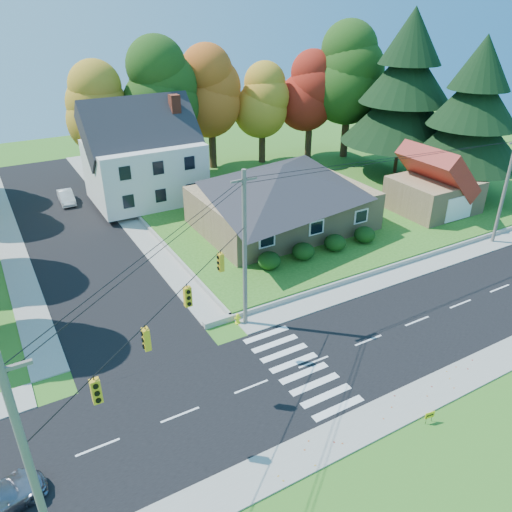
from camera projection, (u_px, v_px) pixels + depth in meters
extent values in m
plane|color=#3D7923|center=(314.00, 362.00, 27.93)|extent=(120.00, 120.00, 0.00)
cube|color=black|center=(314.00, 362.00, 27.92)|extent=(90.00, 8.00, 0.02)
cube|color=black|center=(70.00, 226.00, 44.41)|extent=(8.00, 44.00, 0.02)
cube|color=#9C9A90|center=(268.00, 317.00, 31.76)|extent=(90.00, 2.00, 0.08)
cube|color=#9C9A90|center=(374.00, 420.00, 24.06)|extent=(90.00, 2.00, 0.08)
cube|color=#3D7923|center=(297.00, 199.00, 49.70)|extent=(30.00, 30.00, 0.50)
cube|color=tan|center=(282.00, 208.00, 42.80)|extent=(14.00, 10.00, 3.20)
pyramid|color=#26262B|center=(283.00, 178.00, 41.55)|extent=(14.60, 10.60, 2.20)
cube|color=silver|center=(145.00, 171.00, 47.95)|extent=(10.00, 8.00, 5.60)
pyramid|color=#26262B|center=(141.00, 129.00, 46.10)|extent=(10.40, 8.40, 2.40)
cube|color=brown|center=(178.00, 146.00, 48.57)|extent=(0.90, 0.90, 9.60)
cube|color=tan|center=(433.00, 195.00, 45.93)|extent=(7.00, 6.00, 3.00)
pyramid|color=maroon|center=(438.00, 170.00, 44.87)|extent=(7.30, 6.30, 1.60)
cube|color=silver|center=(460.00, 208.00, 43.72)|extent=(3.20, 0.10, 2.20)
ellipsoid|color=#163A10|center=(269.00, 261.00, 36.27)|extent=(1.70, 1.70, 1.27)
ellipsoid|color=#163A10|center=(303.00, 251.00, 37.59)|extent=(1.70, 1.70, 1.27)
ellipsoid|color=#163A10|center=(335.00, 243.00, 38.91)|extent=(1.70, 1.70, 1.27)
ellipsoid|color=#163A10|center=(365.00, 235.00, 40.23)|extent=(1.70, 1.70, 1.27)
cylinder|color=#666059|center=(35.00, 483.00, 15.23)|extent=(0.26, 0.26, 10.00)
cube|color=#666059|center=(0.00, 371.00, 13.19)|extent=(1.60, 0.12, 0.12)
cylinder|color=#666059|center=(245.00, 252.00, 28.96)|extent=(0.26, 0.26, 10.00)
cube|color=#666059|center=(244.00, 180.00, 26.92)|extent=(1.60, 0.12, 0.12)
cylinder|color=#666059|center=(504.00, 191.00, 39.54)|extent=(0.26, 0.26, 9.00)
cube|color=gold|center=(96.00, 391.00, 17.43)|extent=(0.34, 0.26, 1.00)
cube|color=gold|center=(146.00, 339.00, 20.07)|extent=(0.26, 0.34, 1.00)
cube|color=gold|center=(188.00, 297.00, 22.91)|extent=(0.34, 0.26, 1.00)
cube|color=gold|center=(221.00, 262.00, 25.88)|extent=(0.26, 0.34, 1.00)
cylinder|color=black|center=(169.00, 301.00, 21.35)|extent=(13.02, 10.43, 0.04)
cylinder|color=#3F2A19|center=(108.00, 159.00, 51.74)|extent=(0.80, 0.80, 5.40)
sphere|color=#B28522|center=(103.00, 121.00, 49.93)|extent=(6.72, 6.72, 6.72)
sphere|color=#B28522|center=(100.00, 104.00, 49.16)|extent=(5.91, 5.91, 5.91)
sphere|color=#B28522|center=(98.00, 86.00, 48.38)|extent=(5.11, 5.11, 5.11)
cylinder|color=#3F2A19|center=(166.00, 149.00, 53.40)|extent=(0.86, 0.86, 6.30)
sphere|color=#224914|center=(162.00, 106.00, 51.30)|extent=(7.84, 7.84, 7.84)
sphere|color=#224914|center=(160.00, 86.00, 50.39)|extent=(6.90, 6.90, 6.90)
sphere|color=#224914|center=(159.00, 65.00, 49.49)|extent=(5.96, 5.96, 5.96)
cylinder|color=#3F2A19|center=(212.00, 142.00, 56.92)|extent=(0.83, 0.83, 5.85)
sphere|color=#BF561A|center=(211.00, 104.00, 54.97)|extent=(7.28, 7.28, 7.28)
sphere|color=#BF561A|center=(210.00, 87.00, 54.12)|extent=(6.41, 6.41, 6.41)
sphere|color=#BF561A|center=(209.00, 69.00, 53.28)|extent=(5.53, 5.53, 5.53)
cylinder|color=#3F2A19|center=(262.00, 141.00, 59.00)|extent=(0.77, 0.77, 4.95)
sphere|color=#B28522|center=(262.00, 111.00, 57.35)|extent=(6.16, 6.16, 6.16)
sphere|color=#B28522|center=(262.00, 97.00, 56.64)|extent=(5.42, 5.42, 5.42)
sphere|color=#B28522|center=(262.00, 83.00, 55.92)|extent=(4.68, 4.68, 4.68)
cylinder|color=#3F2A19|center=(309.00, 135.00, 60.77)|extent=(0.80, 0.80, 5.40)
sphere|color=maroon|center=(310.00, 102.00, 58.97)|extent=(6.72, 6.72, 6.72)
sphere|color=maroon|center=(311.00, 87.00, 58.19)|extent=(5.91, 5.91, 5.91)
sphere|color=maroon|center=(312.00, 72.00, 57.41)|extent=(5.11, 5.11, 5.11)
cylinder|color=#3F2A19|center=(345.00, 129.00, 60.68)|extent=(0.89, 0.89, 6.75)
sphere|color=#224914|center=(349.00, 87.00, 58.43)|extent=(8.40, 8.40, 8.40)
sphere|color=#224914|center=(350.00, 68.00, 57.46)|extent=(7.39, 7.39, 7.39)
sphere|color=#224914|center=(352.00, 49.00, 56.49)|extent=(6.38, 6.38, 6.38)
cylinder|color=#3F2A19|center=(396.00, 160.00, 55.86)|extent=(0.40, 0.40, 2.88)
cone|color=black|center=(403.00, 110.00, 53.34)|extent=(12.80, 12.80, 6.72)
cone|color=black|center=(408.00, 73.00, 51.57)|extent=(9.60, 9.60, 6.08)
cone|color=black|center=(413.00, 35.00, 49.94)|extent=(6.40, 6.40, 5.44)
cylinder|color=#3F2A19|center=(460.00, 180.00, 50.22)|extent=(0.40, 0.40, 2.52)
cone|color=black|center=(469.00, 133.00, 48.02)|extent=(11.20, 11.20, 5.88)
cone|color=black|center=(476.00, 97.00, 46.47)|extent=(8.40, 8.40, 5.32)
cone|color=black|center=(483.00, 62.00, 45.05)|extent=(5.60, 5.60, 4.76)
imported|color=silver|center=(66.00, 197.00, 49.19)|extent=(1.43, 3.77, 1.23)
cylinder|color=yellow|center=(238.00, 323.00, 31.21)|extent=(0.34, 0.34, 0.09)
cylinder|color=yellow|center=(238.00, 319.00, 31.08)|extent=(0.23, 0.23, 0.52)
sphere|color=yellow|center=(238.00, 315.00, 30.93)|extent=(0.25, 0.25, 0.25)
cylinder|color=yellow|center=(238.00, 318.00, 31.03)|extent=(0.44, 0.19, 0.11)
cylinder|color=black|center=(426.00, 421.00, 23.79)|extent=(0.02, 0.02, 0.44)
cylinder|color=black|center=(432.00, 418.00, 23.96)|extent=(0.02, 0.02, 0.44)
cube|color=yellow|center=(430.00, 415.00, 23.75)|extent=(0.53, 0.11, 0.35)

